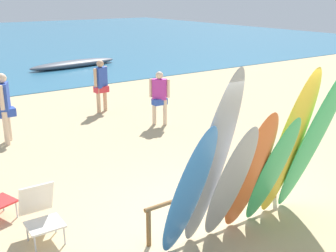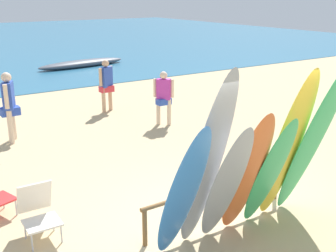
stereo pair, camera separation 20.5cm
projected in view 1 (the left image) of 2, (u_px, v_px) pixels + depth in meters
surfboard_rack at (219, 192)px, 6.61m from camera, size 2.76×0.07×0.61m
surfboard_blue_0 at (188, 195)px, 5.31m from camera, size 0.63×0.91×2.05m
surfboard_grey_1 at (212, 164)px, 5.44m from camera, size 0.51×0.95×2.69m
surfboard_grey_2 at (230, 185)px, 5.71m from camera, size 0.56×0.91×1.93m
surfboard_orange_3 at (250, 174)px, 5.95m from camera, size 0.61×0.88×2.03m
surfboard_green_4 at (271, 172)px, 6.16m from camera, size 0.52×0.87×1.90m
surfboard_yellow_5 at (289, 146)px, 6.29m from camera, size 0.60×0.91×2.54m
surfboard_green_6 at (313, 139)px, 6.41m from camera, size 0.59×1.07×2.66m
beachgoer_strolling at (160, 94)px, 11.33m from camera, size 0.44×0.40×1.48m
beachgoer_by_water at (4, 103)px, 9.90m from camera, size 0.44×0.60×1.70m
beachgoer_near_rack at (101, 82)px, 12.57m from camera, size 0.55×0.36×1.58m
beach_chair_blue at (40, 211)px, 6.11m from camera, size 0.51×0.67×0.83m
distant_boat at (74, 64)px, 20.47m from camera, size 4.68×1.55×0.37m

